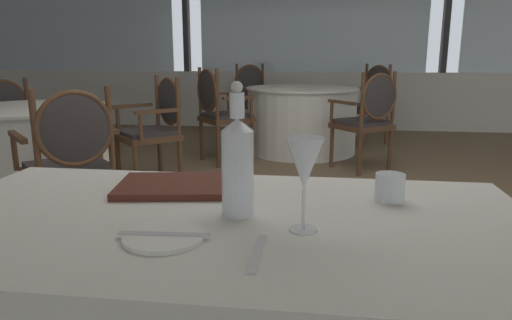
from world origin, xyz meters
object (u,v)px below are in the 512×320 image
Objects in this scene: dining_chair_0_0 at (8,121)px; dining_chair_0_2 at (71,156)px; side_plate at (164,237)px; menu_book at (176,186)px; dining_chair_1_0 at (254,95)px; water_bottle at (238,163)px; dining_chair_1_1 at (218,108)px; water_tumbler at (390,187)px; dining_chair_0_3 at (156,122)px; dining_chair_1_2 at (369,114)px; dining_chair_1_3 at (371,98)px; wine_glass at (305,165)px.

dining_chair_0_2 is at bearing -0.00° from dining_chair_0_0.
side_plate is 0.38m from menu_book.
water_bottle is at bearing -31.29° from dining_chair_1_0.
dining_chair_1_1 is at bearing -44.93° from dining_chair_1_0.
water_tumbler is 0.08× the size of dining_chair_0_2.
dining_chair_0_0 is 1.96m from dining_chair_1_1.
dining_chair_0_0 is at bearing -44.91° from dining_chair_0_3.
water_bottle reaches higher than dining_chair_1_1.
dining_chair_1_2 is (1.34, -1.67, -0.02)m from dining_chair_1_0.
water_bottle is 5.08m from dining_chair_1_3.
dining_chair_1_0 reaches higher than wine_glass.
side_plate is 0.54× the size of water_bottle.
dining_chair_1_3 reaches higher than menu_book.
dining_chair_1_2 reaches higher than dining_chair_0_3.
dining_chair_1_0 is (-0.46, 4.97, -0.18)m from menu_book.
dining_chair_0_2 is (-1.38, 1.47, -0.34)m from wine_glass.
water_bottle is 0.43m from water_tumbler.
dining_chair_0_2 is at bearing 124.90° from side_plate.
wine_glass is at bearing 43.72° from dining_chair_1_3.
dining_chair_1_3 is (1.51, -0.16, -0.00)m from dining_chair_1_0.
water_tumbler is 0.08× the size of dining_chair_1_0.
water_bottle is at bearing -156.99° from water_tumbler.
dining_chair_0_0 is at bearing 166.83° from dining_chair_1_1.
dining_chair_0_3 is (1.40, -0.01, 0.02)m from dining_chair_0_0.
dining_chair_1_0 is at bearing 86.58° from menu_book.
wine_glass is at bearing -113.77° from dining_chair_1_1.
dining_chair_1_3 is (3.44, 2.20, 0.04)m from dining_chair_0_0.
water_tumbler is 5.12m from dining_chair_1_0.
dining_chair_1_0 is at bearing -44.95° from dining_chair_1_3.
dining_chair_0_2 reaches higher than water_tumbler.
dining_chair_0_3 is 2.00m from dining_chair_1_2.
dining_chair_0_2 is (-1.60, 1.23, -0.23)m from water_tumbler.
water_bottle is at bearing 53.03° from side_plate.
dining_chair_1_0 is 1.52m from dining_chair_1_1.
dining_chair_1_2 is at bearing -86.36° from dining_chair_0_2.
dining_chair_0_0 is at bearing -6.29° from dining_chair_1_3.
water_bottle reaches higher than dining_chair_1_0.
water_bottle is 0.33× the size of dining_chair_1_3.
dining_chair_0_0 is (-2.40, 2.61, -0.23)m from menu_book.
dining_chair_1_1 is (-1.01, 3.74, -0.32)m from wine_glass.
side_plate is at bearing -118.27° from dining_chair_1_1.
dining_chair_0_2 is at bearing -138.25° from dining_chair_1_1.
dining_chair_0_0 is 0.91× the size of dining_chair_1_3.
dining_chair_1_3 is (0.44, 4.84, -0.21)m from water_tumbler.
dining_chair_1_0 is 2.14m from dining_chair_1_2.
wine_glass is 5.14m from dining_chair_1_3.
water_tumbler is 0.08× the size of dining_chair_1_3.
water_tumbler is at bearing -109.47° from dining_chair_1_1.
dining_chair_0_3 is at bearing 45.09° from dining_chair_0_0.
wine_glass is 2.05m from dining_chair_0_2.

